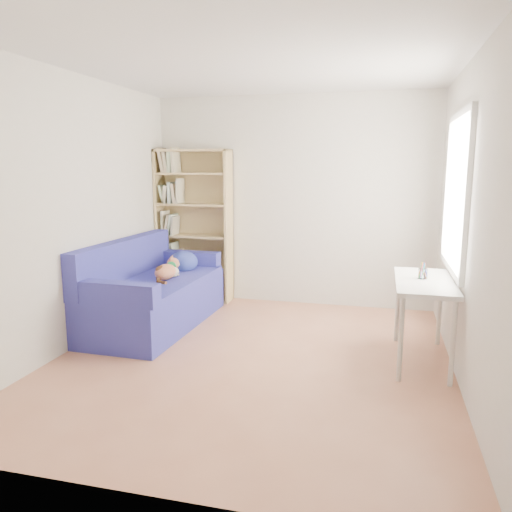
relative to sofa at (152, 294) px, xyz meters
The scene contains 6 objects.
ground 1.54m from the sofa, 28.03° to the right, with size 4.00×4.00×0.00m, color #B06E4F.
room_shell 2.03m from the sofa, 25.23° to the right, with size 3.54×4.04×2.62m.
sofa is the anchor object (origin of this frame).
bookshelf 1.25m from the sofa, 86.66° to the left, with size 0.97×0.30×1.94m.
desk 2.85m from the sofa, ahead, with size 0.50×1.08×0.75m.
pen_cup 2.84m from the sofa, ahead, with size 0.08×0.08×0.15m.
Camera 1 is at (1.09, -4.18, 1.73)m, focal length 35.00 mm.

